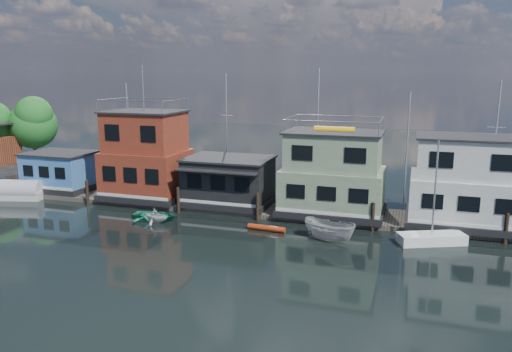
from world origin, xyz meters
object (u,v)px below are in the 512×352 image
(dinghy_white, at_px, (156,215))
(day_sailer, at_px, (432,238))
(motorboat, at_px, (329,230))
(houseboat_red, at_px, (146,157))
(dinghy_teal, at_px, (155,216))
(houseboat_green, at_px, (333,174))
(houseboat_dark, at_px, (229,181))
(tarp_runabout, at_px, (17,191))
(houseboat_blue, at_px, (61,171))
(houseboat_white, at_px, (467,183))
(red_kayak, at_px, (266,228))

(dinghy_white, height_order, day_sailer, day_sailer)
(dinghy_white, distance_m, motorboat, 13.77)
(houseboat_red, xyz_separation_m, dinghy_teal, (3.66, -5.30, -3.72))
(houseboat_green, relative_size, day_sailer, 1.16)
(houseboat_dark, relative_size, tarp_runabout, 1.45)
(houseboat_blue, height_order, houseboat_dark, houseboat_dark)
(houseboat_red, bearing_deg, dinghy_teal, -55.38)
(houseboat_red, distance_m, motorboat, 19.07)
(houseboat_red, xyz_separation_m, houseboat_dark, (8.00, -0.02, -1.69))
(houseboat_white, bearing_deg, houseboat_dark, -179.94)
(houseboat_dark, height_order, day_sailer, day_sailer)
(houseboat_green, xyz_separation_m, motorboat, (0.81, -5.93, -2.77))
(houseboat_dark, height_order, tarp_runabout, houseboat_dark)
(houseboat_white, relative_size, dinghy_teal, 2.30)
(houseboat_white, relative_size, motorboat, 2.07)
(houseboat_white, bearing_deg, houseboat_green, 180.00)
(tarp_runabout, bearing_deg, dinghy_white, -23.69)
(dinghy_white, bearing_deg, tarp_runabout, 87.59)
(houseboat_green, distance_m, day_sailer, 9.34)
(day_sailer, bearing_deg, red_kayak, 160.59)
(houseboat_green, relative_size, tarp_runabout, 1.64)
(houseboat_white, relative_size, day_sailer, 1.16)
(day_sailer, distance_m, tarp_runabout, 36.60)
(tarp_runabout, relative_size, dinghy_teal, 1.40)
(houseboat_blue, bearing_deg, dinghy_white, -23.40)
(houseboat_blue, relative_size, houseboat_white, 0.76)
(houseboat_blue, bearing_deg, day_sailer, -7.28)
(houseboat_red, distance_m, houseboat_white, 27.01)
(houseboat_red, relative_size, red_kayak, 4.06)
(houseboat_dark, bearing_deg, houseboat_white, 0.06)
(red_kayak, bearing_deg, houseboat_blue, 171.30)
(dinghy_white, xyz_separation_m, motorboat, (13.77, -0.07, 0.19))
(day_sailer, bearing_deg, houseboat_dark, 142.00)
(houseboat_white, bearing_deg, houseboat_red, -180.00)
(houseboat_red, distance_m, houseboat_green, 17.01)
(houseboat_white, distance_m, dinghy_teal, 24.14)
(houseboat_red, bearing_deg, houseboat_dark, -0.14)
(dinghy_white, relative_size, tarp_runabout, 0.44)
(houseboat_dark, bearing_deg, day_sailer, -14.62)
(houseboat_blue, relative_size, houseboat_red, 0.54)
(houseboat_green, bearing_deg, houseboat_white, -0.00)
(houseboat_dark, bearing_deg, dinghy_teal, -129.43)
(houseboat_green, xyz_separation_m, houseboat_white, (10.00, -0.00, -0.01))
(motorboat, bearing_deg, houseboat_red, 92.18)
(houseboat_green, bearing_deg, day_sailer, -29.70)
(houseboat_blue, distance_m, motorboat, 27.99)
(houseboat_green, distance_m, houseboat_white, 10.00)
(houseboat_white, bearing_deg, tarp_runabout, -175.31)
(houseboat_blue, distance_m, day_sailer, 34.47)
(houseboat_blue, xyz_separation_m, dinghy_white, (13.54, -5.86, -1.61))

